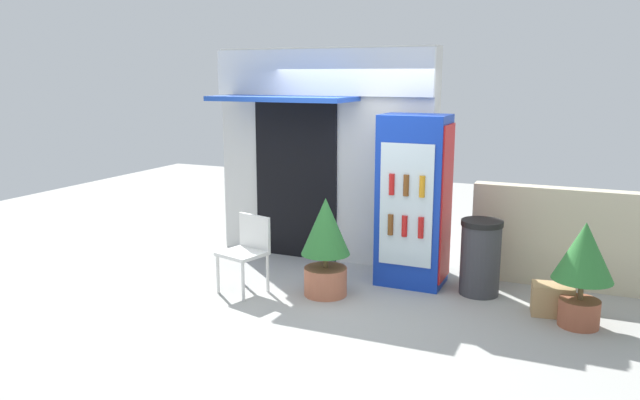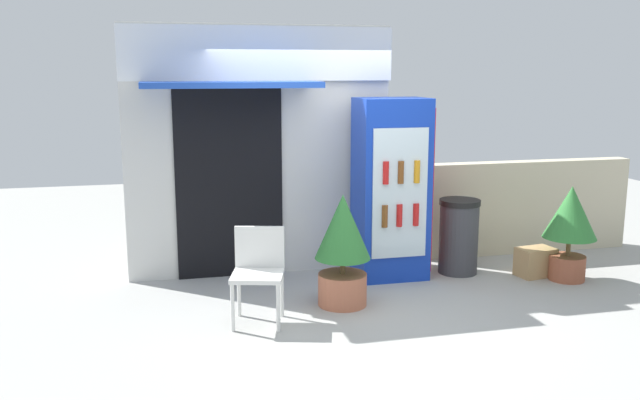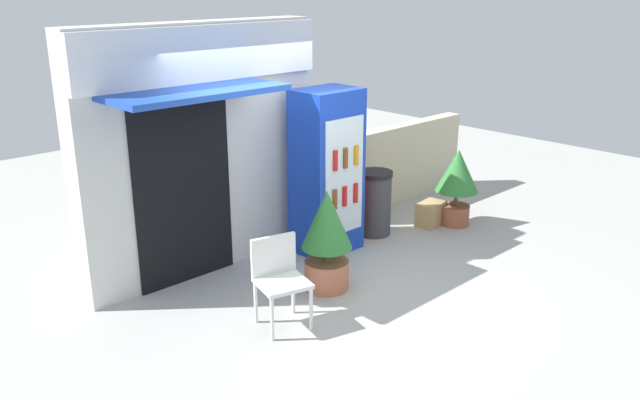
# 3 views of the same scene
# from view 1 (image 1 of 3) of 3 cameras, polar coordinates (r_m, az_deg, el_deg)

# --- Properties ---
(ground) EXTENTS (16.00, 16.00, 0.00)m
(ground) POSITION_cam_1_polar(r_m,az_deg,el_deg) (6.98, 0.89, -8.91)
(ground) COLOR #A3A39E
(storefront_building) EXTENTS (2.95, 1.09, 2.78)m
(storefront_building) POSITION_cam_1_polar(r_m,az_deg,el_deg) (8.18, 0.30, 4.58)
(storefront_building) COLOR silver
(storefront_building) RESTS_ON ground
(drink_cooler) EXTENTS (0.78, 0.62, 1.99)m
(drink_cooler) POSITION_cam_1_polar(r_m,az_deg,el_deg) (7.25, 8.62, -0.08)
(drink_cooler) COLOR #1438B2
(drink_cooler) RESTS_ON ground
(plastic_chair) EXTENTS (0.56, 0.54, 0.87)m
(plastic_chair) POSITION_cam_1_polar(r_m,az_deg,el_deg) (7.07, -6.69, -4.33)
(plastic_chair) COLOR silver
(plastic_chair) RESTS_ON ground
(potted_plant_near_shop) EXTENTS (0.55, 0.55, 1.11)m
(potted_plant_near_shop) POSITION_cam_1_polar(r_m,az_deg,el_deg) (6.86, 0.51, -3.86)
(potted_plant_near_shop) COLOR #BC6B4C
(potted_plant_near_shop) RESTS_ON ground
(potted_plant_curbside) EXTENTS (0.58, 0.58, 1.05)m
(potted_plant_curbside) POSITION_cam_1_polar(r_m,az_deg,el_deg) (6.52, 23.08, -5.32)
(potted_plant_curbside) COLOR #995138
(potted_plant_curbside) RESTS_ON ground
(trash_bin) EXTENTS (0.46, 0.46, 0.85)m
(trash_bin) POSITION_cam_1_polar(r_m,az_deg,el_deg) (7.17, 14.55, -5.12)
(trash_bin) COLOR #38383D
(trash_bin) RESTS_ON ground
(stone_boundary_wall) EXTENTS (2.81, 0.22, 1.16)m
(stone_boundary_wall) POSITION_cam_1_polar(r_m,az_deg,el_deg) (7.69, 24.29, -3.48)
(stone_boundary_wall) COLOR beige
(stone_boundary_wall) RESTS_ON ground
(cardboard_box) EXTENTS (0.44, 0.33, 0.32)m
(cardboard_box) POSITION_cam_1_polar(r_m,az_deg,el_deg) (6.87, 20.59, -8.59)
(cardboard_box) COLOR tan
(cardboard_box) RESTS_ON ground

